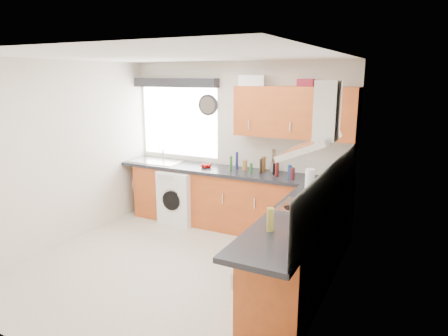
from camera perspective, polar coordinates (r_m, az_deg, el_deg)
The scene contains 38 objects.
ground_plane at distance 5.08m, azimuth -7.06°, elevation -13.88°, with size 3.60×3.60×0.00m, color beige.
ceiling at distance 4.53m, azimuth -7.98°, elevation 15.57°, with size 3.60×3.60×0.02m, color white.
wall_back at distance 6.19m, azimuth 1.90°, elevation 3.38°, with size 3.60×0.02×2.50m, color silver.
wall_front at distance 3.38m, azimuth -24.97°, elevation -6.22°, with size 3.60×0.02×2.50m, color silver.
wall_left at distance 5.84m, azimuth -22.30°, elevation 1.80°, with size 0.02×3.60×2.50m, color silver.
wall_right at distance 3.95m, azimuth 14.69°, elevation -2.68°, with size 0.02×3.60×2.50m, color silver.
window at distance 6.64m, azimuth -6.42°, elevation 6.59°, with size 1.40×0.02×1.10m, color white.
window_blind at distance 6.52m, azimuth -7.00°, elevation 12.00°, with size 1.50×0.18×0.14m, color #222227.
splashback at distance 4.26m, azimuth 15.38°, elevation -2.57°, with size 0.01×3.00×0.54m, color white.
base_cab_back at distance 6.17m, azimuth -0.14°, elevation -4.49°, with size 3.00×0.58×0.86m, color #A04319.
base_cab_corner at distance 5.66m, azimuth 14.52°, elevation -6.58°, with size 0.60×0.60×0.86m, color #A04319.
base_cab_right at distance 4.44m, azimuth 10.76°, elevation -12.02°, with size 0.58×2.10×0.86m, color #A04319.
worktop_back at distance 6.00m, azimuth 0.66°, elevation -0.50°, with size 3.60×0.62×0.05m, color black.
worktop_right at distance 4.13m, azimuth 10.31°, elevation -7.09°, with size 0.62×2.42×0.05m, color black.
sink at distance 6.66m, azimuth -9.67°, elevation 1.27°, with size 0.84×0.46×0.10m, color silver, non-canonical shape.
oven at distance 4.57m, azimuth 11.17°, elevation -11.31°, with size 0.56×0.58×0.85m, color black.
hob_plate at distance 4.39m, azimuth 11.45°, elevation -5.46°, with size 0.52×0.52×0.01m, color silver.
extractor_hood at distance 4.18m, azimuth 13.31°, elevation 5.53°, with size 0.52×0.78×0.66m, color silver, non-canonical shape.
upper_cabinets at distance 5.62m, azimuth 10.08°, elevation 7.85°, with size 1.70×0.35×0.70m, color #A04319.
washing_machine at distance 6.41m, azimuth -6.09°, elevation -3.96°, with size 0.58×0.56×0.84m, color white.
wall_clock at distance 6.31m, azimuth -2.39°, elevation 8.97°, with size 0.33×0.33×0.04m, color #222227.
casserole at distance 5.83m, azimuth 4.03°, elevation 12.38°, with size 0.36×0.26×0.15m, color white.
storage_box at distance 5.66m, azimuth 11.60°, elevation 11.88°, with size 0.22×0.18×0.10m, color #A22338.
utensil_pot at distance 5.91m, azimuth 7.07°, elevation 0.15°, with size 0.10×0.10×0.14m, color slate.
kitchen_roll at distance 5.09m, azimuth 12.16°, elevation -1.52°, with size 0.11×0.11×0.25m, color white.
tomato_cluster at distance 6.13m, azimuth -2.54°, elevation 0.35°, with size 0.14×0.14×0.06m, color #A40605, non-canonical shape.
jar_0 at distance 5.55m, azimuth 9.35°, elevation -0.53°, with size 0.06×0.06×0.19m, color navy.
jar_1 at distance 5.63m, azimuth 7.60°, elevation -0.33°, with size 0.05×0.05×0.18m, color #35271D.
jar_2 at distance 6.03m, azimuth 1.85°, elevation 1.09°, with size 0.04×0.04×0.26m, color navy.
jar_3 at distance 5.88m, azimuth 1.00°, elevation 0.61°, with size 0.04×0.04×0.23m, color #1D511F.
jar_4 at distance 5.70m, azimuth 7.17°, elevation -0.17°, with size 0.04×0.04×0.17m, color black.
jar_5 at distance 5.80m, azimuth 5.27°, elevation 0.30°, with size 0.04×0.04×0.21m, color black.
jar_6 at distance 5.96m, azimuth 2.98°, elevation 0.39°, with size 0.08×0.08×0.15m, color olive.
jar_7 at distance 5.62m, azimuth 7.55°, elevation -0.14°, with size 0.05×0.05×0.22m, color #571212.
jar_8 at distance 5.49m, azimuth 9.72°, elevation -0.82°, with size 0.07×0.07×0.16m, color #42171E.
jar_9 at distance 5.86m, azimuth 5.66°, elevation 0.54°, with size 0.06×0.06×0.23m, color brown.
jar_10 at distance 5.76m, azimuth 3.90°, elevation -0.05°, with size 0.04×0.04×0.15m, color #1F5821.
bottle_0 at distance 3.67m, azimuth 6.62°, elevation -7.32°, with size 0.06×0.06×0.22m, color #A09137.
Camera 1 is at (2.56, -3.73, 2.30)m, focal length 32.00 mm.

